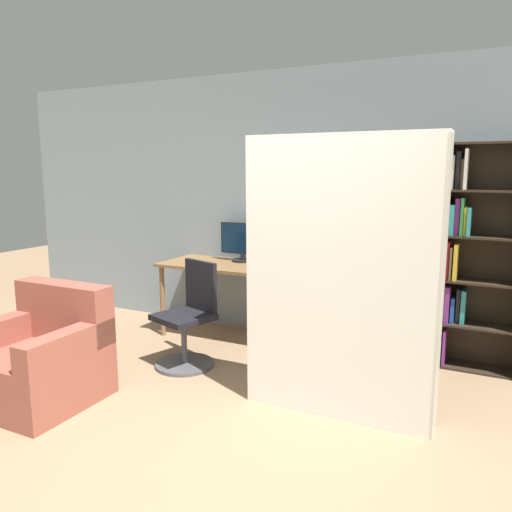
{
  "coord_description": "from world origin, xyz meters",
  "views": [
    {
      "loc": [
        1.44,
        -1.95,
        1.71
      ],
      "look_at": [
        -0.27,
        1.51,
        1.05
      ],
      "focal_mm": 35.0,
      "sensor_mm": 36.0,
      "label": 1
    }
  ],
  "objects": [
    {
      "name": "wall_back",
      "position": [
        0.0,
        2.78,
        1.35
      ],
      "size": [
        8.0,
        0.06,
        2.7
      ],
      "color": "gray",
      "rests_on": "ground"
    },
    {
      "name": "monitor",
      "position": [
        -0.97,
        2.61,
        0.98
      ],
      "size": [
        0.51,
        0.23,
        0.41
      ],
      "color": "black",
      "rests_on": "desk"
    },
    {
      "name": "mattress_near",
      "position": [
        0.49,
        1.28,
        0.98
      ],
      "size": [
        1.33,
        0.24,
        1.95
      ],
      "color": "silver",
      "rests_on": "ground"
    },
    {
      "name": "armchair",
      "position": [
        -1.59,
        0.53,
        0.32
      ],
      "size": [
        0.85,
        0.8,
        0.85
      ],
      "color": "#934C3D",
      "rests_on": "ground"
    },
    {
      "name": "office_chair",
      "position": [
        -0.97,
        1.59,
        0.37
      ],
      "size": [
        0.56,
        0.56,
        0.92
      ],
      "color": "#4C4C51",
      "rests_on": "ground"
    },
    {
      "name": "ground_plane",
      "position": [
        0.0,
        0.0,
        0.0
      ],
      "size": [
        16.0,
        16.0,
        0.0
      ],
      "primitive_type": "plane",
      "color": "#937556"
    },
    {
      "name": "desk",
      "position": [
        -1.02,
        2.41,
        0.68
      ],
      "size": [
        1.41,
        0.67,
        0.77
      ],
      "color": "brown",
      "rests_on": "ground"
    },
    {
      "name": "bookshelf",
      "position": [
        1.17,
        2.63,
        0.98
      ],
      "size": [
        0.77,
        0.29,
        1.94
      ],
      "color": "#2D2319",
      "rests_on": "ground"
    }
  ]
}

